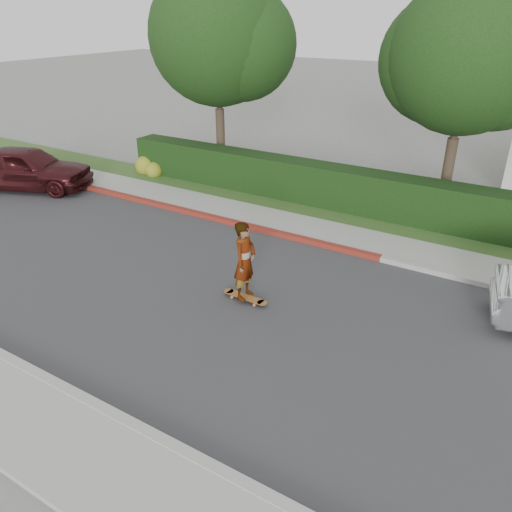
% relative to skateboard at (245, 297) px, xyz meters
% --- Properties ---
extents(ground, '(120.00, 120.00, 0.00)m').
position_rel_skateboard_xyz_m(ground, '(1.10, -0.34, -0.11)').
color(ground, slate).
rests_on(ground, ground).
extents(road, '(60.00, 8.00, 0.01)m').
position_rel_skateboard_xyz_m(road, '(1.10, -0.34, -0.10)').
color(road, '#2D2D30').
rests_on(road, ground).
extents(curb_near, '(60.00, 0.20, 0.15)m').
position_rel_skateboard_xyz_m(curb_near, '(1.10, -4.44, -0.03)').
color(curb_near, '#9E9E99').
rests_on(curb_near, ground).
extents(sidewalk_near, '(60.00, 1.60, 0.12)m').
position_rel_skateboard_xyz_m(sidewalk_near, '(1.10, -5.34, -0.05)').
color(sidewalk_near, gray).
rests_on(sidewalk_near, ground).
extents(curb_far, '(60.00, 0.20, 0.15)m').
position_rel_skateboard_xyz_m(curb_far, '(1.10, 3.76, -0.03)').
color(curb_far, '#9E9E99').
rests_on(curb_far, ground).
extents(curb_red_section, '(12.00, 0.21, 0.15)m').
position_rel_skateboard_xyz_m(curb_red_section, '(-3.90, 3.76, -0.03)').
color(curb_red_section, maroon).
rests_on(curb_red_section, ground).
extents(sidewalk_far, '(60.00, 1.60, 0.12)m').
position_rel_skateboard_xyz_m(sidewalk_far, '(1.10, 4.66, -0.05)').
color(sidewalk_far, gray).
rests_on(sidewalk_far, ground).
extents(planting_strip, '(60.00, 1.60, 0.10)m').
position_rel_skateboard_xyz_m(planting_strip, '(1.10, 6.26, -0.06)').
color(planting_strip, '#2D4C1E').
rests_on(planting_strip, ground).
extents(hedge, '(15.00, 1.00, 1.50)m').
position_rel_skateboard_xyz_m(hedge, '(-1.90, 6.86, 0.64)').
color(hedge, black).
rests_on(hedge, ground).
extents(flowering_shrub, '(1.40, 1.00, 0.90)m').
position_rel_skateboard_xyz_m(flowering_shrub, '(-8.91, 6.40, 0.23)').
color(flowering_shrub, '#2D4C19').
rests_on(flowering_shrub, ground).
extents(tree_left, '(5.99, 5.21, 8.00)m').
position_rel_skateboard_xyz_m(tree_left, '(-6.42, 8.35, 5.16)').
color(tree_left, '#33261C').
rests_on(tree_left, ground).
extents(tree_center, '(5.66, 4.84, 7.44)m').
position_rel_skateboard_xyz_m(tree_center, '(2.58, 8.85, 4.80)').
color(tree_center, '#33261C').
rests_on(tree_center, ground).
extents(skateboard, '(1.22, 0.28, 0.11)m').
position_rel_skateboard_xyz_m(skateboard, '(0.00, 0.00, 0.00)').
color(skateboard, orange).
rests_on(skateboard, ground).
extents(skateboarder, '(0.49, 0.72, 1.93)m').
position_rel_skateboard_xyz_m(skateboarder, '(-0.00, 0.00, 0.98)').
color(skateboarder, white).
rests_on(skateboarder, skateboard).
extents(car_maroon, '(5.24, 3.69, 1.66)m').
position_rel_skateboard_xyz_m(car_maroon, '(-11.66, 2.65, 0.72)').
color(car_maroon, '#3C1316').
rests_on(car_maroon, ground).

